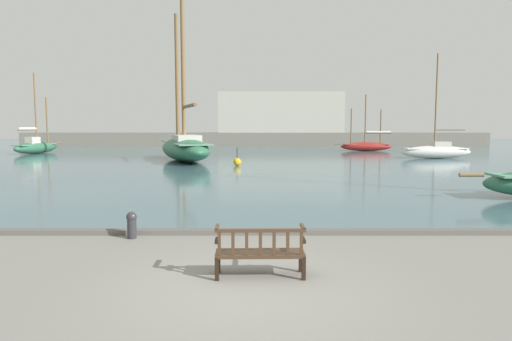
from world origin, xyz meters
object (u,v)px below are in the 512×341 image
Objects in this scene: sailboat_centre_channel at (38,146)px; sailboat_nearest_port at (186,145)px; sailboat_mid_port at (438,151)px; sailboat_distant_harbor at (368,145)px; mooring_bollard at (133,223)px; channel_buoy at (239,162)px; park_bench at (261,251)px.

sailboat_centre_channel is 0.50× the size of sailboat_nearest_port.
sailboat_nearest_port is 20.05m from sailboat_mid_port.
sailboat_nearest_port is at bearing -173.12° from sailboat_mid_port.
sailboat_nearest_port reaches higher than sailboat_distant_harbor.
sailboat_nearest_port is 23.60m from mooring_bollard.
sailboat_mid_port reaches higher than channel_buoy.
sailboat_centre_channel is 36.87m from mooring_bollard.
sailboat_distant_harbor is at bearing 68.43° from mooring_bollard.
park_bench is at bearing -116.77° from sailboat_mid_port.
sailboat_distant_harbor reaches higher than mooring_bollard.
sailboat_centre_channel is 17.80m from sailboat_nearest_port.
sailboat_centre_channel is 23.67m from channel_buoy.
sailboat_centre_channel is at bearing 145.84° from channel_buoy.
sailboat_distant_harbor is at bearing 73.86° from park_bench.
sailboat_centre_channel is at bearing 150.31° from sailboat_nearest_port.
park_bench is 41.14m from sailboat_distant_harbor.
sailboat_nearest_port is at bearing -29.69° from sailboat_centre_channel.
park_bench is at bearing -106.14° from sailboat_distant_harbor.
park_bench is 0.11× the size of sailboat_nearest_port.
park_bench is 21.84m from channel_buoy.
mooring_bollard is (-14.51, -36.70, -0.29)m from sailboat_distant_harbor.
sailboat_distant_harbor is (11.44, 39.51, 0.19)m from park_bench.
mooring_bollard is (2.36, -23.46, -0.88)m from sailboat_nearest_port.
channel_buoy is (1.76, 18.99, -0.02)m from mooring_bollard.
sailboat_mid_port is at bearing 63.23° from park_bench.
sailboat_distant_harbor is (32.33, 4.42, -0.12)m from sailboat_centre_channel.
sailboat_centre_channel reaches higher than park_bench.
sailboat_distant_harbor is 21.82m from channel_buoy.
sailboat_distant_harbor reaches higher than park_bench.
sailboat_nearest_port is at bearing -141.87° from sailboat_distant_harbor.
channel_buoy is at bearing -156.45° from sailboat_mid_port.
sailboat_nearest_port reaches higher than park_bench.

